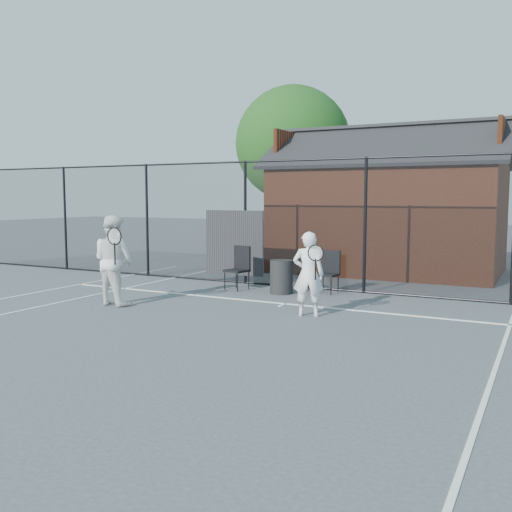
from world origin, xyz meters
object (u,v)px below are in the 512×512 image
at_px(chair_left, 237,269).
at_px(waste_bin, 281,277).
at_px(player_back, 113,260).
at_px(chair_right, 327,273).
at_px(player_front, 308,274).
at_px(clubhouse, 389,215).

bearing_deg(chair_left, waste_bin, 12.11).
height_order(player_back, chair_right, player_back).
bearing_deg(chair_left, player_front, -25.14).
bearing_deg(clubhouse, player_front, -87.21).
xyz_separation_m(player_front, waste_bin, (-1.44, 1.95, -0.39)).
distance_m(player_back, chair_right, 4.61).
bearing_deg(waste_bin, chair_left, 180.00).
bearing_deg(player_front, chair_left, 142.76).
height_order(player_front, chair_right, player_front).
xyz_separation_m(player_front, chair_right, (-0.55, 2.45, -0.30)).
distance_m(player_front, chair_right, 2.53).
distance_m(player_back, waste_bin, 3.66).
xyz_separation_m(clubhouse, player_front, (0.33, -6.85, -0.84)).
bearing_deg(clubhouse, chair_left, -114.53).
bearing_deg(player_back, chair_right, 44.35).
relative_size(player_back, waste_bin, 2.39).
bearing_deg(chair_left, player_back, -102.95).
bearing_deg(waste_bin, player_back, -131.53).
xyz_separation_m(player_back, waste_bin, (2.40, 2.71, -0.52)).
relative_size(player_back, chair_left, 1.81).
distance_m(player_front, waste_bin, 2.46).
height_order(chair_right, waste_bin, chair_right).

